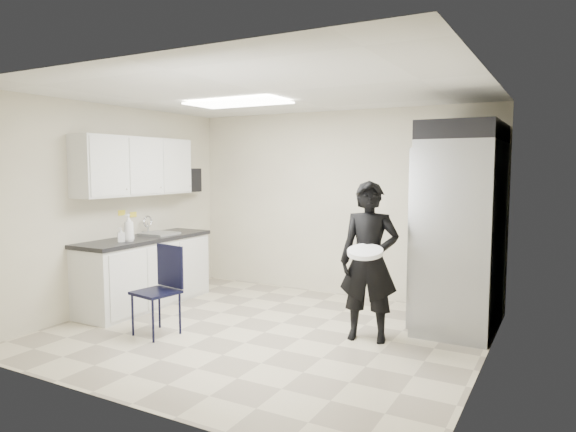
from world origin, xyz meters
The scene contains 21 objects.
floor centered at (0.00, 0.00, 0.00)m, with size 4.50×4.50×0.00m, color #BBB093.
ceiling centered at (0.00, 0.00, 2.60)m, with size 4.50×4.50×0.00m, color silver.
back_wall centered at (0.00, 2.00, 1.30)m, with size 4.50×4.50×0.00m, color beige.
left_wall centered at (-2.25, 0.00, 1.30)m, with size 4.00×4.00×0.00m, color beige.
right_wall centered at (2.25, 0.00, 1.30)m, with size 4.00×4.00×0.00m, color beige.
ceiling_panel centered at (-0.60, 0.40, 2.57)m, with size 1.20×0.60×0.02m, color white.
lower_counter centered at (-1.95, 0.20, 0.43)m, with size 0.60×1.90×0.86m, color silver.
countertop centered at (-1.95, 0.20, 0.89)m, with size 0.64×1.95×0.05m, color black.
sink centered at (-1.93, 0.45, 0.87)m, with size 0.42×0.40×0.14m, color gray.
faucet centered at (-2.13, 0.45, 1.02)m, with size 0.02×0.02×0.24m, color silver.
upper_cabinets centered at (-2.08, 0.20, 1.83)m, with size 0.35×1.80×0.75m, color silver.
towel_dispenser centered at (-2.14, 1.35, 1.62)m, with size 0.22×0.30×0.35m, color black.
notice_sticker_left centered at (-2.24, 0.10, 1.22)m, with size 0.00×0.12×0.07m, color yellow.
notice_sticker_right centered at (-2.24, 0.30, 1.18)m, with size 0.00×0.12×0.07m, color yellow.
commercial_fridge centered at (1.83, 1.27, 1.05)m, with size 0.80×1.35×2.10m, color gray.
fridge_compressor centered at (1.83, 1.27, 2.20)m, with size 0.80×1.35×0.20m, color black.
folding_chair centered at (-0.99, -0.63, 0.47)m, with size 0.42×0.42×0.94m, color black.
man_tuxedo centered at (1.08, 0.33, 0.84)m, with size 0.61×0.41×1.67m, color black.
bucket_lid centered at (1.13, 0.08, 0.98)m, with size 0.36×0.36×0.04m, color white.
soap_bottle_a centered at (-1.83, -0.19, 1.08)m, with size 0.13×0.13×0.33m, color white.
soap_bottle_b centered at (-1.87, -0.27, 1.00)m, with size 0.08×0.08×0.18m, color #A09FAA.
Camera 1 is at (2.88, -4.70, 1.82)m, focal length 32.00 mm.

